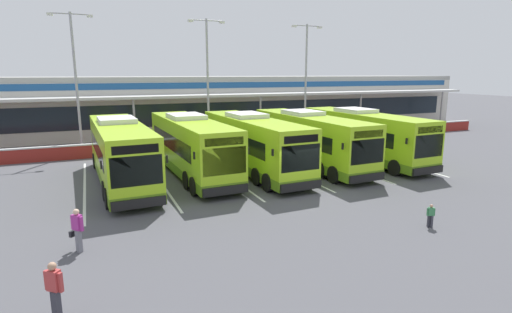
{
  "coord_description": "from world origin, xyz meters",
  "views": [
    {
      "loc": [
        -9.93,
        -17.99,
        6.37
      ],
      "look_at": [
        -1.13,
        3.0,
        1.6
      ],
      "focal_mm": 27.95,
      "sensor_mm": 36.0,
      "label": 1
    }
  ],
  "objects_px": {
    "coach_bus_rightmost": "(363,136)",
    "lamp_post_centre": "(208,74)",
    "pedestrian_near_bin": "(55,289)",
    "lamp_post_west": "(75,74)",
    "coach_bus_leftmost": "(121,153)",
    "pedestrian_with_handbag": "(77,229)",
    "coach_bus_centre": "(253,145)",
    "pedestrian_child": "(431,215)",
    "lamp_post_east": "(306,74)",
    "coach_bus_left_centre": "(191,147)",
    "coach_bus_right_centre": "(309,140)"
  },
  "relations": [
    {
      "from": "lamp_post_centre",
      "to": "coach_bus_right_centre",
      "type": "bearing_deg",
      "value": -70.12
    },
    {
      "from": "coach_bus_centre",
      "to": "coach_bus_rightmost",
      "type": "distance_m",
      "value": 8.85
    },
    {
      "from": "pedestrian_child",
      "to": "lamp_post_east",
      "type": "relative_size",
      "value": 0.09
    },
    {
      "from": "pedestrian_near_bin",
      "to": "lamp_post_east",
      "type": "xyz_separation_m",
      "value": [
        21.24,
        24.34,
        5.42
      ]
    },
    {
      "from": "coach_bus_leftmost",
      "to": "pedestrian_near_bin",
      "type": "bearing_deg",
      "value": -101.48
    },
    {
      "from": "coach_bus_leftmost",
      "to": "lamp_post_west",
      "type": "distance_m",
      "value": 12.18
    },
    {
      "from": "lamp_post_west",
      "to": "lamp_post_centre",
      "type": "height_order",
      "value": "same"
    },
    {
      "from": "coach_bus_centre",
      "to": "coach_bus_right_centre",
      "type": "relative_size",
      "value": 1.0
    },
    {
      "from": "coach_bus_rightmost",
      "to": "lamp_post_east",
      "type": "xyz_separation_m",
      "value": [
        1.48,
        11.25,
        4.5
      ]
    },
    {
      "from": "coach_bus_rightmost",
      "to": "lamp_post_west",
      "type": "distance_m",
      "value": 22.89
    },
    {
      "from": "lamp_post_east",
      "to": "coach_bus_leftmost",
      "type": "bearing_deg",
      "value": -149.47
    },
    {
      "from": "coach_bus_rightmost",
      "to": "lamp_post_west",
      "type": "height_order",
      "value": "lamp_post_west"
    },
    {
      "from": "coach_bus_leftmost",
      "to": "coach_bus_left_centre",
      "type": "distance_m",
      "value": 4.32
    },
    {
      "from": "coach_bus_centre",
      "to": "pedestrian_with_handbag",
      "type": "bearing_deg",
      "value": -139.92
    },
    {
      "from": "coach_bus_left_centre",
      "to": "pedestrian_with_handbag",
      "type": "height_order",
      "value": "coach_bus_left_centre"
    },
    {
      "from": "coach_bus_centre",
      "to": "pedestrian_child",
      "type": "height_order",
      "value": "coach_bus_centre"
    },
    {
      "from": "lamp_post_west",
      "to": "pedestrian_with_handbag",
      "type": "bearing_deg",
      "value": -89.93
    },
    {
      "from": "coach_bus_leftmost",
      "to": "coach_bus_centre",
      "type": "distance_m",
      "value": 8.2
    },
    {
      "from": "coach_bus_right_centre",
      "to": "lamp_post_east",
      "type": "bearing_deg",
      "value": 61.83
    },
    {
      "from": "pedestrian_with_handbag",
      "to": "pedestrian_near_bin",
      "type": "relative_size",
      "value": 1.0
    },
    {
      "from": "coach_bus_left_centre",
      "to": "lamp_post_centre",
      "type": "height_order",
      "value": "lamp_post_centre"
    },
    {
      "from": "coach_bus_left_centre",
      "to": "lamp_post_east",
      "type": "xyz_separation_m",
      "value": [
        14.22,
        10.49,
        4.5
      ]
    },
    {
      "from": "pedestrian_near_bin",
      "to": "lamp_post_west",
      "type": "xyz_separation_m",
      "value": [
        0.44,
        24.51,
        5.42
      ]
    },
    {
      "from": "pedestrian_child",
      "to": "coach_bus_centre",
      "type": "bearing_deg",
      "value": 104.81
    },
    {
      "from": "coach_bus_rightmost",
      "to": "pedestrian_with_handbag",
      "type": "relative_size",
      "value": 7.56
    },
    {
      "from": "lamp_post_east",
      "to": "coach_bus_rightmost",
      "type": "bearing_deg",
      "value": -97.49
    },
    {
      "from": "pedestrian_with_handbag",
      "to": "lamp_post_west",
      "type": "relative_size",
      "value": 0.15
    },
    {
      "from": "coach_bus_leftmost",
      "to": "coach_bus_rightmost",
      "type": "relative_size",
      "value": 1.0
    },
    {
      "from": "coach_bus_left_centre",
      "to": "coach_bus_rightmost",
      "type": "xyz_separation_m",
      "value": [
        12.74,
        -0.75,
        0.0
      ]
    },
    {
      "from": "lamp_post_centre",
      "to": "coach_bus_rightmost",
      "type": "bearing_deg",
      "value": -52.53
    },
    {
      "from": "coach_bus_leftmost",
      "to": "coach_bus_left_centre",
      "type": "bearing_deg",
      "value": 5.66
    },
    {
      "from": "pedestrian_child",
      "to": "lamp_post_west",
      "type": "height_order",
      "value": "lamp_post_west"
    },
    {
      "from": "coach_bus_leftmost",
      "to": "lamp_post_west",
      "type": "height_order",
      "value": "lamp_post_west"
    },
    {
      "from": "pedestrian_with_handbag",
      "to": "lamp_post_east",
      "type": "distance_m",
      "value": 29.4
    },
    {
      "from": "pedestrian_near_bin",
      "to": "coach_bus_right_centre",
      "type": "bearing_deg",
      "value": 40.72
    },
    {
      "from": "coach_bus_leftmost",
      "to": "lamp_post_east",
      "type": "bearing_deg",
      "value": 30.53
    },
    {
      "from": "coach_bus_leftmost",
      "to": "coach_bus_left_centre",
      "type": "xyz_separation_m",
      "value": [
        4.3,
        0.43,
        0.0
      ]
    },
    {
      "from": "coach_bus_centre",
      "to": "lamp_post_east",
      "type": "relative_size",
      "value": 1.11
    },
    {
      "from": "coach_bus_right_centre",
      "to": "lamp_post_west",
      "type": "xyz_separation_m",
      "value": [
        -14.79,
        11.39,
        4.5
      ]
    },
    {
      "from": "pedestrian_near_bin",
      "to": "pedestrian_with_handbag",
      "type": "bearing_deg",
      "value": 83.7
    },
    {
      "from": "coach_bus_rightmost",
      "to": "lamp_post_centre",
      "type": "height_order",
      "value": "lamp_post_centre"
    },
    {
      "from": "pedestrian_with_handbag",
      "to": "lamp_post_centre",
      "type": "bearing_deg",
      "value": 61.81
    },
    {
      "from": "lamp_post_west",
      "to": "lamp_post_centre",
      "type": "xyz_separation_m",
      "value": [
        10.76,
        -0.24,
        0.0
      ]
    },
    {
      "from": "pedestrian_child",
      "to": "lamp_post_centre",
      "type": "height_order",
      "value": "lamp_post_centre"
    },
    {
      "from": "coach_bus_rightmost",
      "to": "pedestrian_with_handbag",
      "type": "height_order",
      "value": "coach_bus_rightmost"
    },
    {
      "from": "coach_bus_left_centre",
      "to": "lamp_post_west",
      "type": "distance_m",
      "value": 13.32
    },
    {
      "from": "lamp_post_west",
      "to": "coach_bus_rightmost",
      "type": "bearing_deg",
      "value": -30.58
    },
    {
      "from": "coach_bus_left_centre",
      "to": "lamp_post_west",
      "type": "height_order",
      "value": "lamp_post_west"
    },
    {
      "from": "coach_bus_leftmost",
      "to": "coach_bus_rightmost",
      "type": "height_order",
      "value": "same"
    },
    {
      "from": "coach_bus_right_centre",
      "to": "lamp_post_west",
      "type": "distance_m",
      "value": 19.2
    }
  ]
}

